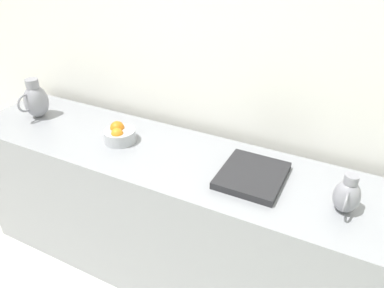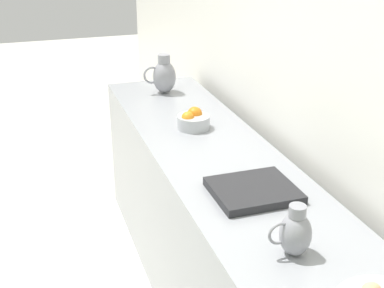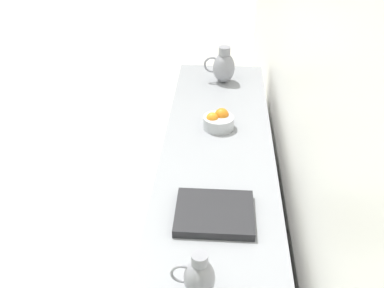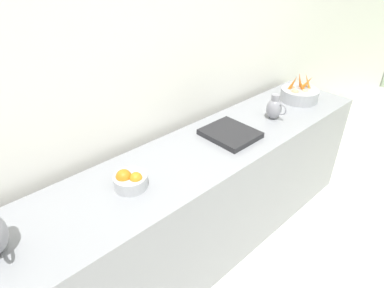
# 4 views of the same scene
# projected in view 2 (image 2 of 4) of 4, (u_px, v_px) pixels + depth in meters

# --- Properties ---
(prep_counter) EXTENTS (0.60, 2.95, 0.89)m
(prep_counter) POSITION_uv_depth(u_px,v_px,m) (227.00, 249.00, 2.62)
(prep_counter) COLOR gray
(prep_counter) RESTS_ON ground_plane
(orange_bowl) EXTENTS (0.18, 0.18, 0.11)m
(orange_bowl) POSITION_uv_depth(u_px,v_px,m) (193.00, 120.00, 2.88)
(orange_bowl) COLOR #ADAFB5
(orange_bowl) RESTS_ON prep_counter
(metal_pitcher_tall) EXTENTS (0.21, 0.15, 0.25)m
(metal_pitcher_tall) POSITION_uv_depth(u_px,v_px,m) (164.00, 76.00, 3.43)
(metal_pitcher_tall) COLOR gray
(metal_pitcher_tall) RESTS_ON prep_counter
(metal_pitcher_short) EXTENTS (0.16, 0.11, 0.19)m
(metal_pitcher_short) POSITION_uv_depth(u_px,v_px,m) (295.00, 233.00, 1.79)
(metal_pitcher_short) COLOR gray
(metal_pitcher_short) RESTS_ON prep_counter
(counter_sink_basin) EXTENTS (0.34, 0.30, 0.04)m
(counter_sink_basin) POSITION_uv_depth(u_px,v_px,m) (253.00, 190.00, 2.20)
(counter_sink_basin) COLOR #232326
(counter_sink_basin) RESTS_ON prep_counter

